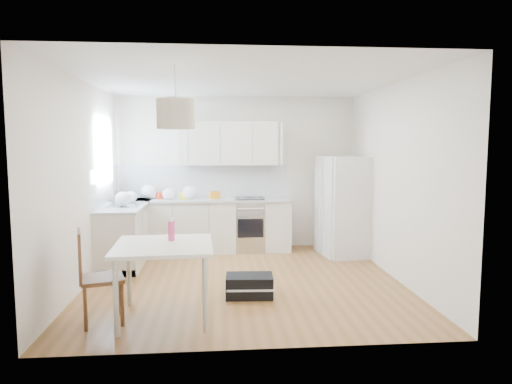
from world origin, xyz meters
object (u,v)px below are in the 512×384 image
(dining_table, at_px, (164,252))
(gym_bag, at_px, (249,286))
(refrigerator, at_px, (344,206))
(dining_chair, at_px, (102,276))

(dining_table, xyz_separation_m, gym_bag, (0.96, 0.61, -0.58))
(refrigerator, relative_size, dining_chair, 1.68)
(dining_chair, bearing_deg, gym_bag, 7.11)
(refrigerator, height_order, dining_table, refrigerator)
(dining_chair, height_order, gym_bag, dining_chair)
(dining_table, height_order, dining_chair, dining_chair)
(refrigerator, height_order, gym_bag, refrigerator)
(dining_table, xyz_separation_m, dining_chair, (-0.63, -0.08, -0.22))
(gym_bag, bearing_deg, refrigerator, 51.92)
(refrigerator, relative_size, dining_table, 1.56)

